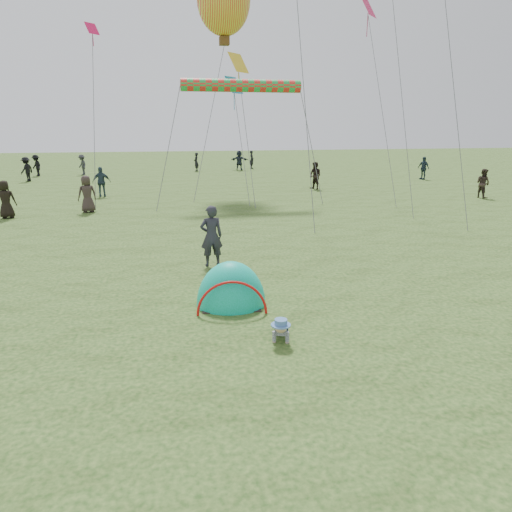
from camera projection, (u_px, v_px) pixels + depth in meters
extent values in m
plane|color=#153410|center=(297.00, 359.00, 8.18)|extent=(140.00, 140.00, 0.00)
ellipsoid|color=#00A366|center=(231.00, 304.00, 10.67)|extent=(1.74, 1.49, 2.08)
imported|color=#25242E|center=(211.00, 236.00, 13.38)|extent=(0.70, 0.49, 1.81)
imported|color=black|center=(196.00, 162.00, 41.60)|extent=(0.57, 0.70, 1.65)
imported|color=#2D2E32|center=(82.00, 165.00, 38.51)|extent=(1.11, 1.26, 1.69)
imported|color=black|center=(6.00, 199.00, 20.39)|extent=(0.85, 0.57, 1.70)
imported|color=#302520|center=(483.00, 183.00, 26.22)|extent=(0.82, 0.94, 1.66)
imported|color=#2C3D4A|center=(102.00, 182.00, 26.58)|extent=(1.05, 0.51, 1.73)
imported|color=black|center=(36.00, 166.00, 37.41)|extent=(1.21, 1.28, 1.74)
imported|color=#202735|center=(239.00, 160.00, 42.48)|extent=(1.74, 1.17, 1.80)
imported|color=black|center=(252.00, 160.00, 44.26)|extent=(0.48, 0.66, 1.70)
imported|color=black|center=(315.00, 176.00, 29.67)|extent=(0.99, 1.07, 1.76)
imported|color=#202F3D|center=(423.00, 168.00, 35.23)|extent=(0.74, 1.10, 1.73)
imported|color=black|center=(27.00, 169.00, 33.92)|extent=(1.07, 1.33, 1.79)
imported|color=#352926|center=(87.00, 194.00, 21.78)|extent=(1.01, 0.85, 1.76)
cylinder|color=red|center=(241.00, 86.00, 23.34)|extent=(6.19, 0.64, 0.64)
plane|color=#CE0B46|center=(92.00, 28.00, 24.91)|extent=(0.76, 0.76, 0.62)
plane|color=#198DD4|center=(234.00, 85.00, 26.68)|extent=(1.18, 1.18, 0.97)
plane|color=#C62051|center=(368.00, 7.00, 25.27)|extent=(1.27, 1.27, 1.04)
plane|color=yellow|center=(238.00, 63.00, 25.76)|extent=(1.33, 1.33, 1.09)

